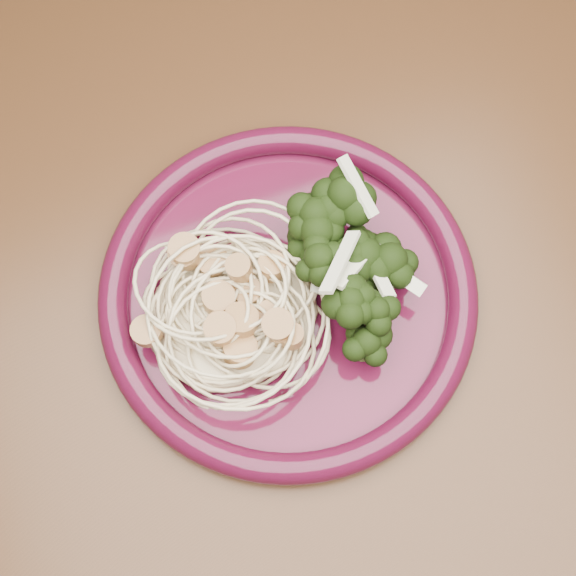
# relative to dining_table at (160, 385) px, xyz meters

# --- Properties ---
(dining_table) EXTENTS (1.20, 0.80, 0.75)m
(dining_table) POSITION_rel_dining_table_xyz_m (0.00, 0.00, 0.00)
(dining_table) COLOR #472814
(dining_table) RESTS_ON ground
(dinner_plate) EXTENTS (0.29, 0.29, 0.02)m
(dinner_plate) POSITION_rel_dining_table_xyz_m (0.12, 0.00, 0.11)
(dinner_plate) COLOR #440C22
(dinner_plate) RESTS_ON dining_table
(spaghetti_pile) EXTENTS (0.13, 0.11, 0.03)m
(spaghetti_pile) POSITION_rel_dining_table_xyz_m (0.07, -0.00, 0.12)
(spaghetti_pile) COLOR beige
(spaghetti_pile) RESTS_ON dinner_plate
(scallop_cluster) EXTENTS (0.13, 0.13, 0.04)m
(scallop_cluster) POSITION_rel_dining_table_xyz_m (0.07, -0.00, 0.16)
(scallop_cluster) COLOR #B08049
(scallop_cluster) RESTS_ON spaghetti_pile
(broccoli_pile) EXTENTS (0.09, 0.14, 0.05)m
(broccoli_pile) POSITION_rel_dining_table_xyz_m (0.17, 0.00, 0.13)
(broccoli_pile) COLOR black
(broccoli_pile) RESTS_ON dinner_plate
(onion_garnish) EXTENTS (0.06, 0.09, 0.05)m
(onion_garnish) POSITION_rel_dining_table_xyz_m (0.17, 0.00, 0.16)
(onion_garnish) COLOR beige
(onion_garnish) RESTS_ON broccoli_pile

